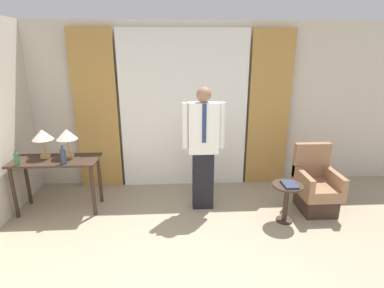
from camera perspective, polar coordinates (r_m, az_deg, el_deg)
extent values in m
cube|color=beige|center=(5.06, -1.58, 7.21)|extent=(10.00, 0.06, 2.70)
cube|color=white|center=(4.95, -1.53, 6.26)|extent=(2.07, 0.06, 2.58)
cube|color=#B28442|center=(5.10, -17.75, 5.79)|extent=(0.69, 0.06, 2.58)
cube|color=#B28442|center=(5.19, 14.44, 6.25)|extent=(0.69, 0.06, 2.58)
cube|color=#38281E|center=(4.63, -24.59, -2.84)|extent=(1.19, 0.52, 0.03)
cylinder|color=#38281E|center=(4.83, -30.80, -8.01)|extent=(0.05, 0.05, 0.75)
cylinder|color=#38281E|center=(4.44, -18.32, -8.48)|extent=(0.05, 0.05, 0.75)
cylinder|color=#38281E|center=(5.15, -28.85, -6.17)|extent=(0.05, 0.05, 0.75)
cylinder|color=#38281E|center=(4.79, -17.16, -6.42)|extent=(0.05, 0.05, 0.75)
cylinder|color=tan|center=(4.77, -26.11, -2.06)|extent=(0.14, 0.14, 0.04)
cylinder|color=tan|center=(4.73, -26.32, -0.55)|extent=(0.02, 0.02, 0.22)
cone|color=silver|center=(4.68, -26.63, 1.61)|extent=(0.29, 0.29, 0.15)
cylinder|color=tan|center=(4.65, -22.32, -2.04)|extent=(0.14, 0.14, 0.04)
cylinder|color=tan|center=(4.61, -22.51, -0.49)|extent=(0.02, 0.02, 0.22)
cone|color=silver|center=(4.56, -22.78, 1.73)|extent=(0.29, 0.29, 0.15)
cylinder|color=#2D3851|center=(4.37, -23.29, -2.20)|extent=(0.07, 0.07, 0.21)
cylinder|color=#2D3851|center=(4.33, -23.50, -0.54)|extent=(0.03, 0.03, 0.06)
cylinder|color=#336638|center=(4.61, -30.41, -2.50)|extent=(0.06, 0.06, 0.17)
cylinder|color=#336638|center=(4.58, -30.62, -1.23)|extent=(0.03, 0.03, 0.05)
cube|color=black|center=(4.41, 2.09, -6.95)|extent=(0.30, 0.16, 0.86)
cube|color=white|center=(4.14, 2.20, 3.03)|extent=(0.42, 0.19, 0.72)
cube|color=navy|center=(4.03, 2.35, 3.91)|extent=(0.06, 0.01, 0.54)
cylinder|color=white|center=(4.12, -1.32, 3.46)|extent=(0.09, 0.09, 0.64)
cylinder|color=white|center=(4.17, 5.70, 3.54)|extent=(0.09, 0.09, 0.64)
sphere|color=#936B51|center=(4.05, 2.28, 9.37)|extent=(0.21, 0.21, 0.21)
cube|color=#38281E|center=(4.80, 22.41, -10.16)|extent=(0.45, 0.53, 0.27)
cube|color=#936B4C|center=(4.71, 22.71, -7.86)|extent=(0.53, 0.63, 0.16)
cube|color=#936B4C|center=(4.81, 21.80, -2.82)|extent=(0.53, 0.10, 0.52)
cube|color=#936B4C|center=(4.55, 20.40, -6.13)|extent=(0.08, 0.63, 0.18)
cube|color=#936B4C|center=(4.74, 25.40, -5.78)|extent=(0.08, 0.63, 0.18)
cylinder|color=#38281E|center=(4.44, 17.13, -13.67)|extent=(0.22, 0.22, 0.02)
cylinder|color=#38281E|center=(4.32, 17.43, -10.83)|extent=(0.06, 0.06, 0.52)
cylinder|color=#38281E|center=(4.20, 17.76, -7.54)|extent=(0.40, 0.40, 0.02)
cube|color=#2D334C|center=(4.17, 18.11, -7.34)|extent=(0.18, 0.25, 0.03)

